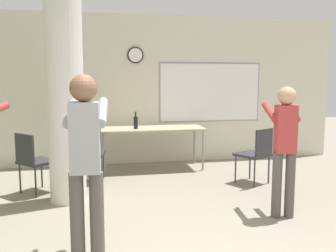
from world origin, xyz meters
The scene contains 9 objects.
wall_back centered at (0.03, 5.06, 1.40)m, with size 8.00×0.15×2.80m.
support_pillar centered at (-1.14, 2.95, 1.40)m, with size 0.47×0.47×2.80m.
folding_table centered at (0.22, 4.47, 0.70)m, with size 1.85×0.69×0.75m.
bottle_on_table centered at (-0.08, 4.40, 0.86)m, with size 0.07×0.07×0.30m.
chair_table_left centered at (-0.87, 3.76, 0.51)m, with size 0.50×0.50×0.87m.
chair_near_pillar centered at (-1.63, 3.34, 0.51)m, with size 0.62×0.62×0.87m.
chair_mid_room centered at (1.64, 3.20, 0.51)m, with size 0.60×0.60×0.87m.
person_playing_front centered at (-0.86, 1.10, 0.97)m, with size 0.39×0.66×1.66m.
person_playing_side centered at (1.36, 1.86, 0.90)m, with size 0.41×0.63×1.53m.
Camera 1 is at (-0.78, -2.06, 1.62)m, focal length 40.00 mm.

